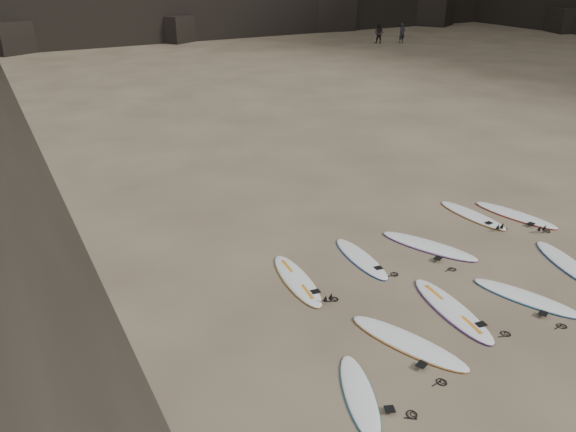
{
  "coord_description": "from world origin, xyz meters",
  "views": [
    {
      "loc": [
        -8.62,
        -7.38,
        7.2
      ],
      "look_at": [
        -2.74,
        3.38,
        1.5
      ],
      "focal_mm": 35.0,
      "sensor_mm": 36.0,
      "label": 1
    }
  ],
  "objects_px": {
    "surfboard_9": "(515,215)",
    "surfboard_6": "(361,258)",
    "surfboard_8": "(472,215)",
    "surfboard_4": "(567,263)",
    "surfboard_1": "(408,342)",
    "surfboard_7": "(429,246)",
    "surfboard_0": "(359,395)",
    "surfboard_3": "(526,297)",
    "surfboard_2": "(452,309)",
    "person_b": "(379,33)",
    "surfboard_5": "(297,280)",
    "person_a": "(402,33)"
  },
  "relations": [
    {
      "from": "surfboard_4",
      "to": "person_b",
      "type": "height_order",
      "value": "person_b"
    },
    {
      "from": "surfboard_0",
      "to": "surfboard_1",
      "type": "bearing_deg",
      "value": 45.65
    },
    {
      "from": "surfboard_3",
      "to": "surfboard_9",
      "type": "height_order",
      "value": "surfboard_9"
    },
    {
      "from": "surfboard_1",
      "to": "surfboard_7",
      "type": "xyz_separation_m",
      "value": [
        3.22,
        3.01,
        0.0
      ]
    },
    {
      "from": "surfboard_6",
      "to": "person_a",
      "type": "xyz_separation_m",
      "value": [
        26.58,
        31.09,
        0.83
      ]
    },
    {
      "from": "surfboard_5",
      "to": "surfboard_4",
      "type": "bearing_deg",
      "value": -15.18
    },
    {
      "from": "surfboard_2",
      "to": "person_b",
      "type": "relative_size",
      "value": 1.53
    },
    {
      "from": "surfboard_0",
      "to": "surfboard_6",
      "type": "relative_size",
      "value": 0.92
    },
    {
      "from": "surfboard_9",
      "to": "surfboard_6",
      "type": "bearing_deg",
      "value": 166.18
    },
    {
      "from": "surfboard_0",
      "to": "surfboard_6",
      "type": "height_order",
      "value": "surfboard_6"
    },
    {
      "from": "person_a",
      "to": "surfboard_0",
      "type": "bearing_deg",
      "value": -132.25
    },
    {
      "from": "surfboard_0",
      "to": "surfboard_5",
      "type": "relative_size",
      "value": 0.85
    },
    {
      "from": "surfboard_0",
      "to": "surfboard_9",
      "type": "relative_size",
      "value": 0.84
    },
    {
      "from": "surfboard_0",
      "to": "surfboard_8",
      "type": "bearing_deg",
      "value": 54.08
    },
    {
      "from": "surfboard_1",
      "to": "surfboard_7",
      "type": "height_order",
      "value": "surfboard_7"
    },
    {
      "from": "surfboard_3",
      "to": "surfboard_5",
      "type": "relative_size",
      "value": 0.97
    },
    {
      "from": "surfboard_3",
      "to": "surfboard_4",
      "type": "distance_m",
      "value": 2.28
    },
    {
      "from": "surfboard_0",
      "to": "surfboard_4",
      "type": "height_order",
      "value": "surfboard_4"
    },
    {
      "from": "surfboard_2",
      "to": "surfboard_9",
      "type": "relative_size",
      "value": 1.04
    },
    {
      "from": "surfboard_4",
      "to": "surfboard_6",
      "type": "relative_size",
      "value": 1.05
    },
    {
      "from": "surfboard_6",
      "to": "surfboard_7",
      "type": "xyz_separation_m",
      "value": [
        2.01,
        -0.33,
        0.01
      ]
    },
    {
      "from": "surfboard_3",
      "to": "surfboard_6",
      "type": "height_order",
      "value": "surfboard_3"
    },
    {
      "from": "surfboard_0",
      "to": "person_a",
      "type": "xyz_separation_m",
      "value": [
        29.53,
        35.19,
        0.83
      ]
    },
    {
      "from": "surfboard_1",
      "to": "surfboard_8",
      "type": "height_order",
      "value": "surfboard_1"
    },
    {
      "from": "surfboard_4",
      "to": "surfboard_3",
      "type": "bearing_deg",
      "value": -147.15
    },
    {
      "from": "surfboard_8",
      "to": "person_a",
      "type": "height_order",
      "value": "person_a"
    },
    {
      "from": "surfboard_4",
      "to": "surfboard_5",
      "type": "relative_size",
      "value": 0.98
    },
    {
      "from": "surfboard_0",
      "to": "person_a",
      "type": "distance_m",
      "value": 45.95
    },
    {
      "from": "surfboard_4",
      "to": "surfboard_5",
      "type": "xyz_separation_m",
      "value": [
        -6.47,
        2.64,
        0.0
      ]
    },
    {
      "from": "surfboard_5",
      "to": "surfboard_1",
      "type": "bearing_deg",
      "value": -69.18
    },
    {
      "from": "surfboard_4",
      "to": "surfboard_5",
      "type": "height_order",
      "value": "surfboard_5"
    },
    {
      "from": "surfboard_2",
      "to": "surfboard_4",
      "type": "relative_size",
      "value": 1.09
    },
    {
      "from": "surfboard_6",
      "to": "surfboard_1",
      "type": "bearing_deg",
      "value": -105.22
    },
    {
      "from": "surfboard_1",
      "to": "person_a",
      "type": "bearing_deg",
      "value": 31.37
    },
    {
      "from": "surfboard_4",
      "to": "surfboard_8",
      "type": "bearing_deg",
      "value": 107.08
    },
    {
      "from": "surfboard_8",
      "to": "surfboard_9",
      "type": "bearing_deg",
      "value": -31.36
    },
    {
      "from": "person_b",
      "to": "surfboard_4",
      "type": "bearing_deg",
      "value": -59.08
    },
    {
      "from": "person_a",
      "to": "person_b",
      "type": "relative_size",
      "value": 0.97
    },
    {
      "from": "surfboard_8",
      "to": "person_a",
      "type": "bearing_deg",
      "value": 50.71
    },
    {
      "from": "person_a",
      "to": "surfboard_4",
      "type": "bearing_deg",
      "value": -125.38
    },
    {
      "from": "surfboard_2",
      "to": "surfboard_5",
      "type": "xyz_separation_m",
      "value": [
        -2.41,
        2.76,
        -0.0
      ]
    },
    {
      "from": "surfboard_8",
      "to": "person_b",
      "type": "distance_m",
      "value": 37.1
    },
    {
      "from": "surfboard_9",
      "to": "surfboard_3",
      "type": "bearing_deg",
      "value": -149.36
    },
    {
      "from": "surfboard_0",
      "to": "surfboard_3",
      "type": "relative_size",
      "value": 0.88
    },
    {
      "from": "surfboard_0",
      "to": "surfboard_8",
      "type": "relative_size",
      "value": 0.89
    },
    {
      "from": "surfboard_3",
      "to": "person_a",
      "type": "distance_m",
      "value": 42.17
    },
    {
      "from": "surfboard_5",
      "to": "surfboard_9",
      "type": "xyz_separation_m",
      "value": [
        7.69,
        0.09,
        0.0
      ]
    },
    {
      "from": "surfboard_2",
      "to": "person_a",
      "type": "relative_size",
      "value": 1.58
    },
    {
      "from": "surfboard_3",
      "to": "surfboard_4",
      "type": "height_order",
      "value": "same"
    },
    {
      "from": "surfboard_1",
      "to": "surfboard_3",
      "type": "relative_size",
      "value": 1.07
    }
  ]
}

